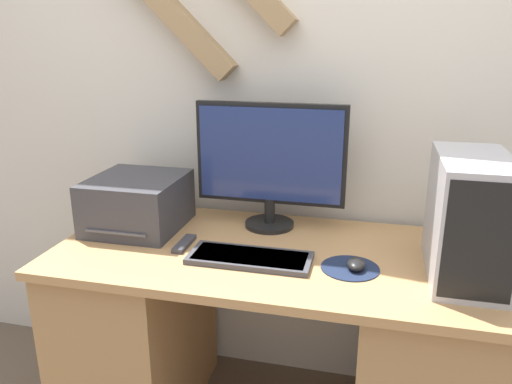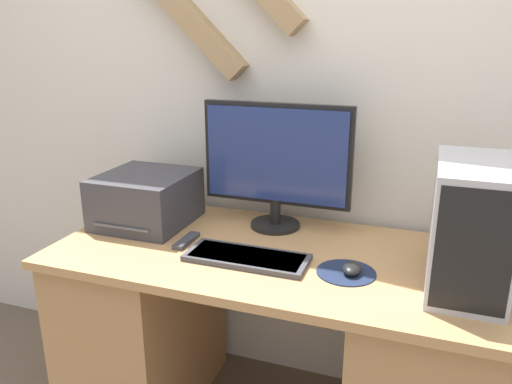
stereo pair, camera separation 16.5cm
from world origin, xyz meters
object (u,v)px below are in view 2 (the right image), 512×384
(computer_tower, at_px, (470,226))
(printer, at_px, (146,199))
(remote_control, at_px, (186,241))
(mouse, at_px, (352,269))
(monitor, at_px, (276,160))
(keyboard, at_px, (247,257))

(computer_tower, xyz_separation_m, printer, (-1.14, 0.13, -0.09))
(computer_tower, bearing_deg, remote_control, 179.93)
(mouse, height_order, computer_tower, computer_tower)
(computer_tower, xyz_separation_m, remote_control, (-0.90, 0.00, -0.18))
(monitor, xyz_separation_m, remote_control, (-0.25, -0.26, -0.25))
(computer_tower, bearing_deg, keyboard, -174.86)
(computer_tower, height_order, remote_control, computer_tower)
(mouse, bearing_deg, printer, 167.98)
(monitor, relative_size, mouse, 6.86)
(keyboard, relative_size, remote_control, 2.81)
(computer_tower, relative_size, printer, 1.13)
(keyboard, xyz_separation_m, remote_control, (-0.25, 0.06, -0.00))
(monitor, relative_size, printer, 1.59)
(keyboard, bearing_deg, remote_control, 166.58)
(remote_control, bearing_deg, mouse, -4.61)
(printer, bearing_deg, computer_tower, -6.45)
(remote_control, bearing_deg, keyboard, -13.42)
(keyboard, bearing_deg, computer_tower, 5.14)
(printer, bearing_deg, mouse, -12.02)
(monitor, relative_size, keyboard, 1.40)
(keyboard, distance_m, computer_tower, 0.68)
(keyboard, relative_size, mouse, 4.90)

